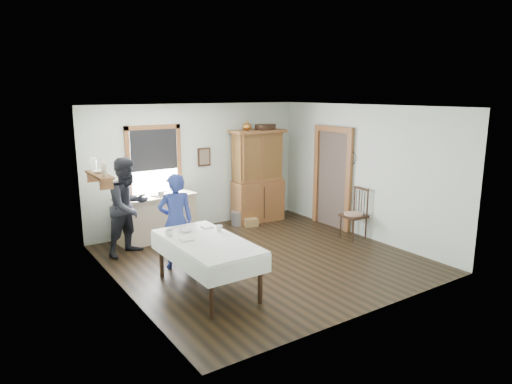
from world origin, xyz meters
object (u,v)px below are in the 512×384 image
(pail, at_px, (238,219))
(wicker_basket, at_px, (251,222))
(work_counter, at_px, (156,218))
(woman_blue, at_px, (176,225))
(spindle_chair, at_px, (354,213))
(dining_table, at_px, (207,265))
(china_hutch, at_px, (258,176))
(figure_dark, at_px, (129,210))

(pail, height_order, wicker_basket, pail)
(work_counter, height_order, woman_blue, woman_blue)
(pail, bearing_deg, woman_blue, -144.16)
(work_counter, bearing_deg, pail, -5.54)
(work_counter, height_order, pail, work_counter)
(spindle_chair, height_order, pail, spindle_chair)
(work_counter, relative_size, dining_table, 0.82)
(china_hutch, distance_m, figure_dark, 3.27)
(spindle_chair, distance_m, wicker_basket, 2.31)
(figure_dark, bearing_deg, woman_blue, -91.38)
(work_counter, xyz_separation_m, woman_blue, (-0.29, -1.62, 0.30))
(figure_dark, bearing_deg, work_counter, 12.93)
(work_counter, relative_size, figure_dark, 0.95)
(woman_blue, height_order, figure_dark, figure_dark)
(pail, height_order, woman_blue, woman_blue)
(dining_table, relative_size, wicker_basket, 6.48)
(dining_table, distance_m, wicker_basket, 3.39)
(work_counter, distance_m, woman_blue, 1.67)
(work_counter, bearing_deg, dining_table, -99.90)
(china_hutch, bearing_deg, woman_blue, -145.66)
(work_counter, relative_size, woman_blue, 1.06)
(china_hutch, relative_size, woman_blue, 1.40)
(spindle_chair, bearing_deg, work_counter, 149.20)
(wicker_basket, bearing_deg, work_counter, 172.15)
(dining_table, distance_m, woman_blue, 1.14)
(china_hutch, xyz_separation_m, figure_dark, (-3.22, -0.55, -0.22))
(dining_table, bearing_deg, work_counter, 84.24)
(spindle_chair, bearing_deg, woman_blue, 173.44)
(pail, distance_m, wicker_basket, 0.32)
(china_hutch, distance_m, dining_table, 3.94)
(pail, xyz_separation_m, woman_blue, (-2.18, -1.57, 0.60))
(woman_blue, distance_m, figure_dark, 1.18)
(china_hutch, bearing_deg, figure_dark, -166.58)
(work_counter, height_order, dining_table, work_counter)
(wicker_basket, xyz_separation_m, woman_blue, (-2.38, -1.33, 0.67))
(wicker_basket, height_order, woman_blue, woman_blue)
(dining_table, height_order, wicker_basket, dining_table)
(pail, bearing_deg, china_hutch, 6.87)
(spindle_chair, bearing_deg, china_hutch, 113.70)
(woman_blue, bearing_deg, wicker_basket, -138.71)
(work_counter, xyz_separation_m, dining_table, (-0.27, -2.70, -0.07))
(woman_blue, xyz_separation_m, figure_dark, (-0.44, 1.10, 0.08))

